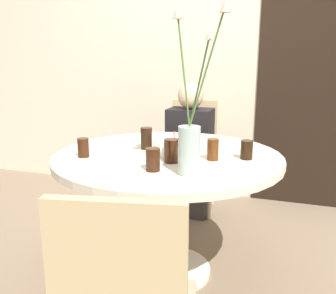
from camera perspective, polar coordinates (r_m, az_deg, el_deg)
The scene contains 15 objects.
ground_plane at distance 2.38m, azimuth 0.00°, elevation -18.39°, with size 16.00×16.00×0.00m, color #7A6651.
wall_back at distance 3.41m, azimuth 7.92°, elevation 14.11°, with size 8.00×0.05×2.60m.
doorway_panel at distance 3.33m, azimuth 21.24°, elevation 8.61°, with size 0.90×0.01×2.05m.
dining_table at distance 2.12m, azimuth 0.00°, elevation -4.25°, with size 1.27×1.27×0.73m.
chair_far_back at distance 3.14m, azimuth 3.76°, elevation -0.25°, with size 0.45×0.45×0.91m.
birthday_cake at distance 2.09m, azimuth 0.94°, elevation 0.10°, with size 0.24×0.24×0.13m.
flower_vase at distance 1.68m, azimuth 3.52°, elevation 1.98°, with size 0.26×0.15×0.75m.
side_plate at distance 2.20m, azimuth 6.55°, elevation -0.28°, with size 0.18×0.18×0.01m.
drink_glass_0 at distance 2.02m, azimuth 11.90°, elevation -0.41°, with size 0.06×0.06×0.10m.
drink_glass_1 at distance 1.91m, azimuth 0.54°, elevation -0.56°, with size 0.08×0.08×0.12m.
drink_glass_2 at distance 2.06m, azimuth -12.78°, elevation -0.10°, with size 0.06×0.06×0.10m.
drink_glass_3 at distance 2.19m, azimuth -3.31°, elevation 1.34°, with size 0.07×0.07×0.13m.
drink_glass_4 at distance 1.97m, azimuth 6.85°, elevation -0.37°, with size 0.06×0.06×0.11m.
drink_glass_5 at distance 1.77m, azimuth -2.33°, elevation -1.92°, with size 0.07×0.07×0.11m.
person_guest at distance 2.99m, azimuth 3.35°, elevation -1.16°, with size 0.34×0.24×1.07m.
Camera 1 is at (0.64, -1.91, 1.26)m, focal length 40.00 mm.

